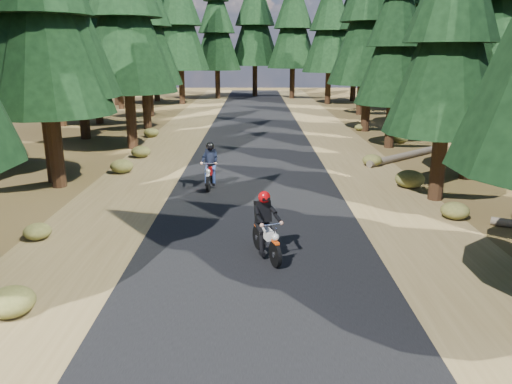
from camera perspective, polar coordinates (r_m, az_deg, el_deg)
ground at (r=12.61m, az=0.02°, el=-6.67°), size 120.00×120.00×0.00m
road at (r=17.34m, az=-0.03°, el=-0.36°), size 6.00×100.00×0.01m
shoulder_l at (r=17.93m, az=-14.90°, el=-0.37°), size 3.20×100.00×0.01m
shoulder_r at (r=17.95m, az=14.82°, el=-0.35°), size 3.20×100.00×0.01m
pine_forest at (r=32.86m, az=-0.14°, el=21.07°), size 34.59×55.08×16.32m
log_near at (r=24.43m, az=16.91°, el=4.05°), size 4.66×4.16×0.32m
understory_shrubs at (r=18.98m, az=3.28°, el=1.84°), size 14.95×29.31×0.64m
rider_lead at (r=11.98m, az=1.19°, el=-5.09°), size 1.11×1.89×1.62m
rider_follow at (r=18.24m, az=-5.26°, el=2.18°), size 0.64×1.88×1.66m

